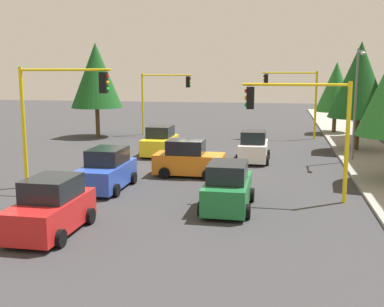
{
  "coord_description": "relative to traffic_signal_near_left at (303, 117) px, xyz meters",
  "views": [
    {
      "loc": [
        26.76,
        4.7,
        5.62
      ],
      "look_at": [
        1.77,
        -0.03,
        1.2
      ],
      "focal_mm": 44.23,
      "sensor_mm": 36.0,
      "label": 1
    }
  ],
  "objects": [
    {
      "name": "car_white",
      "position": [
        -8.84,
        -2.57,
        -2.82
      ],
      "size": [
        3.67,
        2.01,
        1.98
      ],
      "color": "white",
      "rests_on": "ground"
    },
    {
      "name": "car_blue",
      "position": [
        -0.41,
        -9.11,
        -2.82
      ],
      "size": [
        4.14,
        2.08,
        1.98
      ],
      "color": "blue",
      "rests_on": "ground"
    },
    {
      "name": "traffic_signal_far_right",
      "position": [
        -20.0,
        -11.29,
        0.16
      ],
      "size": [
        0.36,
        4.59,
        5.46
      ],
      "color": "yellow",
      "rests_on": "ground"
    },
    {
      "name": "tree_opposite_side",
      "position": [
        -18.0,
        -16.62,
        1.57
      ],
      "size": [
        4.4,
        4.4,
        8.04
      ],
      "color": "brown",
      "rests_on": "ground"
    },
    {
      "name": "tree_roadside_far",
      "position": [
        -24.0,
        3.88,
        0.53
      ],
      "size": [
        3.57,
        3.57,
        6.49
      ],
      "color": "brown",
      "rests_on": "ground"
    },
    {
      "name": "traffic_signal_near_right",
      "position": [
        0.0,
        -11.35,
        0.41
      ],
      "size": [
        0.36,
        4.59,
        5.85
      ],
      "color": "yellow",
      "rests_on": "ground"
    },
    {
      "name": "car_red",
      "position": [
        5.97,
        -8.75,
        -2.82
      ],
      "size": [
        3.94,
        2.09,
        1.98
      ],
      "color": "red",
      "rests_on": "ground"
    },
    {
      "name": "ground_plane",
      "position": [
        -6.0,
        -5.62,
        -3.71
      ],
      "size": [
        120.0,
        120.0,
        0.0
      ],
      "primitive_type": "plane",
      "color": "#353538"
    },
    {
      "name": "tree_roadside_mid",
      "position": [
        -14.0,
        4.38,
        1.32
      ],
      "size": [
        4.2,
        4.2,
        7.68
      ],
      "color": "brown",
      "rests_on": "ground"
    },
    {
      "name": "sidewalk_kerb",
      "position": [
        -11.0,
        4.88,
        -3.64
      ],
      "size": [
        80.0,
        4.0,
        0.15
      ],
      "primitive_type": "cube",
      "color": "gray",
      "rests_on": "ground"
    },
    {
      "name": "traffic_signal_near_left",
      "position": [
        0.0,
        0.0,
        0.0
      ],
      "size": [
        0.36,
        4.59,
        5.22
      ],
      "color": "yellow",
      "rests_on": "ground"
    },
    {
      "name": "car_green",
      "position": [
        1.89,
        -2.99,
        -2.82
      ],
      "size": [
        4.07,
        2.03,
        1.98
      ],
      "color": "#1E7238",
      "rests_on": "ground"
    },
    {
      "name": "lane_arrow_near",
      "position": [
        5.51,
        -8.62,
        -3.71
      ],
      "size": [
        2.4,
        1.1,
        1.1
      ],
      "color": "silver",
      "rests_on": "ground"
    },
    {
      "name": "car_orange",
      "position": [
        -4.0,
        -5.8,
        -2.82
      ],
      "size": [
        2.07,
        3.76,
        1.98
      ],
      "color": "orange",
      "rests_on": "ground"
    },
    {
      "name": "traffic_signal_far_left",
      "position": [
        -20.0,
        0.07,
        0.29
      ],
      "size": [
        0.36,
        4.59,
        5.66
      ],
      "color": "yellow",
      "rests_on": "ground"
    },
    {
      "name": "street_lamp_curbside",
      "position": [
        -9.61,
        3.58,
        0.63
      ],
      "size": [
        2.15,
        0.28,
        7.0
      ],
      "color": "slate",
      "rests_on": "ground"
    },
    {
      "name": "car_yellow",
      "position": [
        -10.07,
        -8.97,
        -2.82
      ],
      "size": [
        3.88,
        2.08,
        1.98
      ],
      "color": "yellow",
      "rests_on": "ground"
    }
  ]
}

